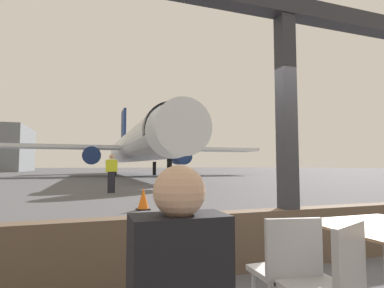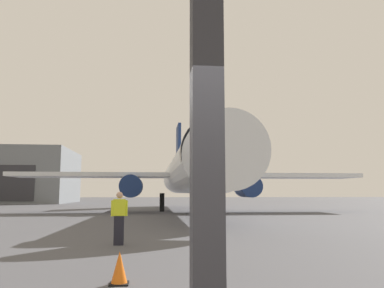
{
  "view_description": "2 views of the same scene",
  "coord_description": "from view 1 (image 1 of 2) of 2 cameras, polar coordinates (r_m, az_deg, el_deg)",
  "views": [
    {
      "loc": [
        -2.41,
        -3.27,
        1.24
      ],
      "look_at": [
        4.59,
        17.26,
        2.76
      ],
      "focal_mm": 28.27,
      "sensor_mm": 36.0,
      "label": 1
    },
    {
      "loc": [
        -0.34,
        -2.44,
        1.71
      ],
      "look_at": [
        1.66,
        17.54,
        4.23
      ],
      "focal_mm": 36.45,
      "sensor_mm": 36.0,
      "label": 2
    }
  ],
  "objects": [
    {
      "name": "ground_crew_worker",
      "position": [
        14.16,
        -14.95,
        -5.25
      ],
      "size": [
        0.53,
        0.27,
        1.74
      ],
      "color": "black",
      "rests_on": "ground"
    },
    {
      "name": "ground_plane",
      "position": [
        43.36,
        -15.7,
        -5.51
      ],
      "size": [
        220.0,
        220.0,
        0.0
      ],
      "primitive_type": "plane",
      "color": "#4C4C51"
    },
    {
      "name": "cafe_chair_window_left",
      "position": [
        2.42,
        17.62,
        -21.06
      ],
      "size": [
        0.45,
        0.45,
        0.87
      ],
      "color": "#B2B2B7",
      "rests_on": "ground"
    },
    {
      "name": "window_frame",
      "position": [
        4.07,
        17.57,
        -4.23
      ],
      "size": [
        7.23,
        0.24,
        3.45
      ],
      "color": "brown",
      "rests_on": "ground"
    },
    {
      "name": "airplane",
      "position": [
        35.36,
        -10.12,
        -0.21
      ],
      "size": [
        31.0,
        36.24,
        10.45
      ],
      "color": "silver",
      "rests_on": "ground"
    },
    {
      "name": "traffic_cone",
      "position": [
        8.69,
        -9.18,
        -10.24
      ],
      "size": [
        0.36,
        0.36,
        0.61
      ],
      "color": "orange",
      "rests_on": "ground"
    },
    {
      "name": "cafe_chair_window_right",
      "position": [
        2.17,
        25.1,
        -22.49
      ],
      "size": [
        0.5,
        0.5,
        0.9
      ],
      "color": "#B2B2B7",
      "rests_on": "ground"
    }
  ]
}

